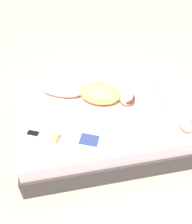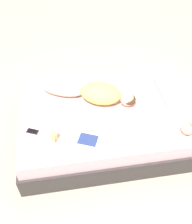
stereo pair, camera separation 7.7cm
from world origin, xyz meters
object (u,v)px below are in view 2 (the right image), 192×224
(open_magazine, at_px, (91,132))
(coffee_mug, at_px, (54,136))
(person, at_px, (93,93))
(cell_phone, at_px, (33,131))

(open_magazine, relative_size, coffee_mug, 4.90)
(person, distance_m, open_magazine, 0.58)
(person, height_order, coffee_mug, person)
(open_magazine, xyz_separation_m, coffee_mug, (0.03, -0.42, 0.04))
(person, distance_m, coffee_mug, 0.80)
(cell_phone, bearing_deg, open_magazine, 104.63)
(coffee_mug, bearing_deg, open_magazine, 94.11)
(cell_phone, bearing_deg, person, 144.04)
(coffee_mug, height_order, cell_phone, coffee_mug)
(open_magazine, distance_m, coffee_mug, 0.42)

